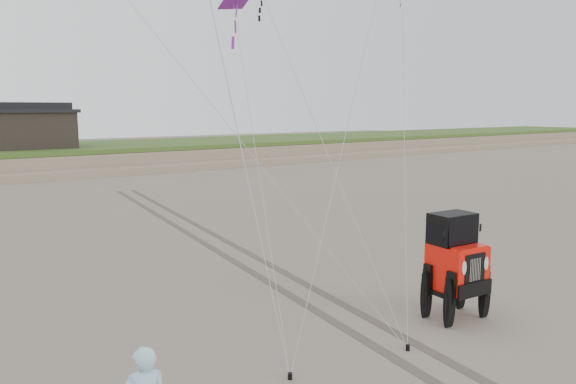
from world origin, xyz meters
name	(u,v)px	position (x,y,z in m)	size (l,w,h in m)	color
ground	(341,342)	(0.00, 0.00, 0.00)	(160.00, 160.00, 0.00)	#6B6054
cabin	(27,127)	(2.00, 37.00, 3.24)	(6.40, 5.40, 3.35)	black
jeep	(456,277)	(2.94, -0.50, 0.94)	(2.17, 5.04, 1.88)	red
stake_main	(290,376)	(-1.74, -0.64, 0.06)	(0.08, 0.08, 0.12)	black
stake_aux	(408,348)	(0.78, -1.05, 0.06)	(0.08, 0.08, 0.12)	black
tire_tracks	(226,248)	(2.00, 8.00, 0.00)	(5.22, 29.74, 0.01)	#4C443D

